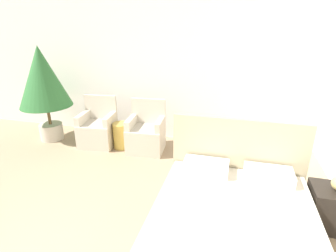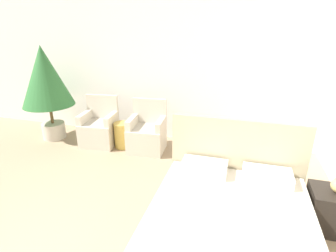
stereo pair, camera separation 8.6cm
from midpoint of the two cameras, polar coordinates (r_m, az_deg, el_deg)
wall_back at (r=5.32m, az=-0.84°, el=12.29°), size 10.00×0.06×2.90m
bed at (r=2.96m, az=12.83°, el=-21.62°), size 1.70×2.11×1.18m
armchair_near_window_left at (r=5.41m, az=-15.44°, el=-0.93°), size 0.72×0.66×0.96m
armchair_near_window_right at (r=4.99m, az=-5.29°, el=-2.08°), size 0.71×0.65×0.96m
potted_palm at (r=5.79m, az=-26.00°, el=8.99°), size 1.01×1.01×1.92m
nightstand at (r=3.74m, az=31.45°, el=-14.97°), size 0.50×0.44×0.51m
side_table at (r=5.20m, az=-10.49°, el=-2.04°), size 0.33×0.33×0.50m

